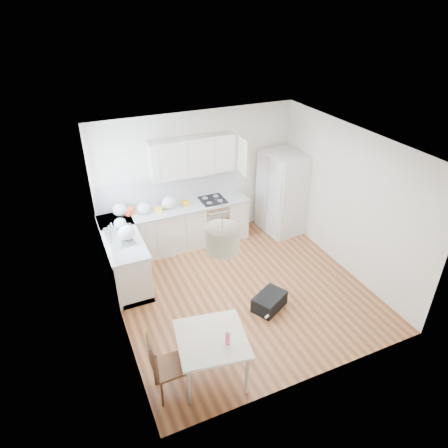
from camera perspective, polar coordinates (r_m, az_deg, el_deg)
name	(u,v)px	position (r m, az deg, el deg)	size (l,w,h in m)	color
floor	(241,289)	(7.26, 2.50, -9.29)	(4.20, 4.20, 0.00)	brown
ceiling	(245,144)	(5.93, 3.09, 11.30)	(4.20, 4.20, 0.00)	white
wall_back	(198,177)	(8.21, -3.78, 6.72)	(4.20, 4.20, 0.00)	white
wall_left	(113,254)	(5.98, -15.62, -4.16)	(4.20, 4.20, 0.00)	white
wall_right	(347,201)	(7.57, 17.19, 3.21)	(4.20, 4.20, 0.00)	white
window_glassblock	(97,197)	(6.79, -17.71, 3.74)	(0.02, 1.00, 1.00)	#BFE0F9
cabinets_back	(177,228)	(8.21, -6.75, -0.60)	(3.00, 0.60, 0.88)	beige
cabinets_left	(124,257)	(7.51, -14.07, -4.64)	(0.60, 1.80, 0.88)	beige
counter_back	(175,208)	(7.98, -6.95, 2.24)	(3.02, 0.64, 0.04)	#B2B6B8
counter_left	(121,236)	(7.26, -14.51, -1.65)	(0.64, 1.82, 0.04)	#B2B6B8
backsplash_back	(170,188)	(8.10, -7.72, 5.06)	(3.00, 0.01, 0.58)	white
backsplash_left	(101,224)	(7.08, -17.15, -0.01)	(0.01, 1.80, 0.58)	white
upper_cabinets	(192,156)	(7.83, -4.53, 9.63)	(1.70, 0.32, 0.75)	beige
range_oven	(213,220)	(8.44, -1.59, 0.53)	(0.50, 0.61, 0.88)	#B4B6B9
sink	(121,237)	(7.21, -14.45, -1.74)	(0.50, 0.80, 0.16)	#B4B6B9
refrigerator	(283,193)	(8.66, 8.46, 4.39)	(0.85, 0.89, 1.78)	silver
dining_table	(212,342)	(5.47, -1.75, -16.49)	(1.04, 1.04, 0.71)	beige
dining_chair	(170,365)	(5.46, -7.72, -19.37)	(0.41, 0.41, 0.97)	#512D18
drink_bottle	(228,337)	(5.27, 0.52, -15.84)	(0.06, 0.06, 0.22)	#EE427D
gym_bag	(269,301)	(6.85, 6.49, -10.94)	(0.57, 0.37, 0.26)	black
pendant_lamp	(222,239)	(4.55, -0.22, -2.13)	(0.40, 0.40, 0.31)	#BBAD90
grocery_bag_a	(120,210)	(7.81, -14.67, 1.96)	(0.28, 0.24, 0.25)	white
grocery_bag_b	(144,208)	(7.79, -11.38, 2.21)	(0.25, 0.22, 0.23)	white
grocery_bag_c	(169,202)	(7.90, -7.88, 3.06)	(0.29, 0.25, 0.26)	white
grocery_bag_d	(120,223)	(7.41, -14.63, 0.10)	(0.22, 0.19, 0.20)	white
grocery_bag_e	(126,233)	(7.03, -13.76, -1.22)	(0.29, 0.24, 0.26)	white
snack_orange	(185,203)	(8.02, -5.55, 3.00)	(0.14, 0.09, 0.10)	orange
snack_yellow	(158,209)	(7.84, -9.35, 2.07)	(0.14, 0.09, 0.10)	gold
snack_red	(129,212)	(7.85, -13.36, 1.74)	(0.18, 0.11, 0.12)	red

